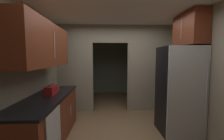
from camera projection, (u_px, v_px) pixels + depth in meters
The scene contains 12 objects.
ground at pixel (119, 140), 2.89m from camera, with size 20.00×20.00×0.00m, color brown.
kitchen_overhead_slab at pixel (118, 12), 3.15m from camera, with size 3.81×7.27×0.06m, color silver.
kitchen_partition at pixel (116, 66), 4.40m from camera, with size 3.41×0.12×2.59m.
adjoining_room_shell at pixel (112, 66), 6.03m from camera, with size 3.41×2.34×2.59m.
kitchen_flank_left at pixel (11, 79), 2.28m from camera, with size 0.10×4.14×2.59m, color gray.
refrigerator at pixel (179, 90), 3.11m from camera, with size 0.79×0.75×1.85m.
lower_cabinet_run at pixel (47, 120), 2.74m from camera, with size 0.67×2.07×0.90m.
dishwasher at pixel (54, 138), 2.18m from camera, with size 0.02×0.56×0.84m.
upper_cabinet_counterside at pixel (44, 45), 2.62m from camera, with size 0.36×1.87×0.78m.
upper_cabinet_fridgeside at pixel (190, 29), 3.11m from camera, with size 0.36×0.87×0.68m.
boombox at pixel (51, 90), 2.86m from camera, with size 0.17×0.35×0.20m.
book_stack at pixel (56, 88), 3.21m from camera, with size 0.14×0.15×0.09m.
Camera 1 is at (-0.26, -2.75, 1.63)m, focal length 23.35 mm.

